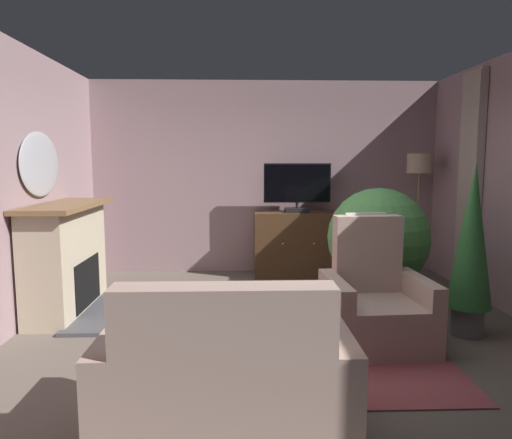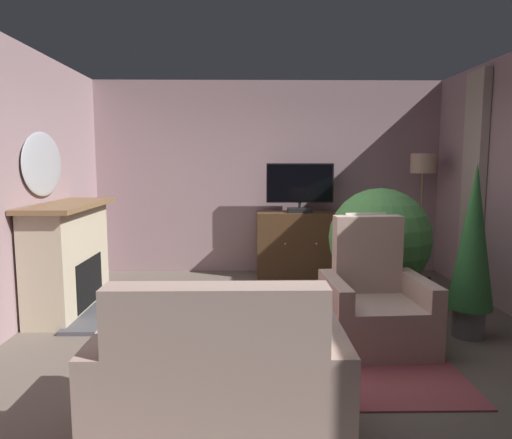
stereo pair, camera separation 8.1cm
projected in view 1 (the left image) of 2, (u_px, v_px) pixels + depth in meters
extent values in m
cube|color=#665B51|center=(280.00, 341.00, 4.36)|extent=(5.66, 6.13, 0.04)
cube|color=gray|center=(265.00, 178.00, 6.98)|extent=(5.66, 0.10, 2.81)
cube|color=#B2A393|center=(471.00, 170.00, 5.76)|extent=(0.10, 0.44, 2.36)
cube|color=#9E474C|center=(303.00, 354.00, 4.01)|extent=(2.40, 1.86, 0.01)
cube|color=#4C4C51|center=(107.00, 308.00, 5.21)|extent=(0.50, 1.63, 0.04)
cube|color=beige|center=(66.00, 260.00, 5.13)|extent=(0.44, 1.43, 1.15)
cube|color=black|center=(84.00, 282.00, 5.17)|extent=(0.10, 0.80, 0.52)
cube|color=olive|center=(67.00, 206.00, 5.06)|extent=(0.56, 1.59, 0.05)
ellipsoid|color=#B2B7BF|center=(40.00, 164.00, 4.99)|extent=(0.06, 0.99, 0.69)
cube|color=#352315|center=(296.00, 273.00, 6.82)|extent=(1.15, 0.43, 0.06)
cube|color=#4C331E|center=(296.00, 244.00, 6.76)|extent=(1.21, 0.49, 0.93)
sphere|color=tan|center=(283.00, 244.00, 6.49)|extent=(0.03, 0.03, 0.03)
sphere|color=tan|center=(314.00, 244.00, 6.51)|extent=(0.03, 0.03, 0.03)
cube|color=black|center=(297.00, 210.00, 6.65)|extent=(0.34, 0.20, 0.06)
cylinder|color=black|center=(297.00, 205.00, 6.64)|extent=(0.04, 0.04, 0.08)
cube|color=black|center=(297.00, 183.00, 6.60)|extent=(0.94, 0.05, 0.55)
cube|color=black|center=(297.00, 183.00, 6.58)|extent=(0.90, 0.01, 0.51)
cube|color=brown|center=(222.00, 305.00, 4.12)|extent=(1.00, 0.53, 0.03)
cylinder|color=brown|center=(268.00, 319.00, 4.37)|extent=(0.04, 0.04, 0.38)
cylinder|color=brown|center=(174.00, 322.00, 4.28)|extent=(0.04, 0.04, 0.38)
cylinder|color=brown|center=(273.00, 333.00, 4.01)|extent=(0.04, 0.04, 0.38)
cylinder|color=brown|center=(171.00, 337.00, 3.93)|extent=(0.04, 0.04, 0.38)
cube|color=black|center=(245.00, 298.00, 4.25)|extent=(0.17, 0.06, 0.02)
cube|color=silver|center=(216.00, 300.00, 4.20)|extent=(0.31, 0.24, 0.01)
cube|color=#BC9E8E|center=(227.00, 399.00, 2.83)|extent=(1.16, 0.90, 0.44)
cube|color=#BC9E8E|center=(224.00, 340.00, 2.43)|extent=(1.16, 0.20, 0.58)
cube|color=#BC9E8E|center=(117.00, 383.00, 2.80)|extent=(0.15, 0.90, 0.66)
cube|color=#BC9E8E|center=(335.00, 380.00, 2.84)|extent=(0.15, 0.90, 0.66)
cube|color=slate|center=(195.00, 355.00, 2.65)|extent=(0.38, 0.18, 0.36)
cube|color=#BC9E8E|center=(377.00, 323.00, 4.17)|extent=(0.67, 0.85, 0.43)
cube|color=#BC9E8E|center=(367.00, 253.00, 4.42)|extent=(0.63, 0.22, 0.72)
cube|color=#BC9E8E|center=(418.00, 311.00, 4.20)|extent=(0.18, 0.82, 0.63)
cube|color=#BC9E8E|center=(335.00, 314.00, 4.13)|extent=(0.18, 0.82, 0.63)
cube|color=white|center=(365.00, 225.00, 4.45)|extent=(0.39, 0.04, 0.24)
cylinder|color=slate|center=(467.00, 321.00, 4.46)|extent=(0.29, 0.29, 0.28)
cone|color=#2D6B33|center=(472.00, 236.00, 4.36)|extent=(0.41, 0.41, 1.36)
cylinder|color=#99664C|center=(376.00, 296.00, 5.24)|extent=(0.42, 0.42, 0.31)
sphere|color=#4C8E47|center=(378.00, 238.00, 5.16)|extent=(1.11, 1.11, 1.11)
cylinder|color=beige|center=(375.00, 279.00, 5.87)|extent=(0.35, 0.35, 0.37)
cylinder|color=brown|center=(376.00, 242.00, 5.82)|extent=(0.06, 0.06, 0.56)
cube|color=#4C8E47|center=(397.00, 217.00, 5.78)|extent=(0.48, 0.09, 0.20)
cube|color=#4C8E47|center=(379.00, 215.00, 5.93)|extent=(0.22, 0.33, 0.14)
cube|color=#4C8E47|center=(365.00, 216.00, 5.91)|extent=(0.29, 0.32, 0.09)
cube|color=#4C8E47|center=(364.00, 217.00, 5.76)|extent=(0.31, 0.09, 0.14)
cube|color=#4C8E47|center=(369.00, 219.00, 5.60)|extent=(0.35, 0.40, 0.11)
cube|color=#4C8E47|center=(389.00, 219.00, 5.56)|extent=(0.23, 0.46, 0.09)
ellipsoid|color=tan|center=(183.00, 299.00, 5.29)|extent=(0.37, 0.40, 0.21)
sphere|color=tan|center=(169.00, 301.00, 5.10)|extent=(0.16, 0.16, 0.16)
cone|color=tan|center=(172.00, 295.00, 5.07)|extent=(0.04, 0.04, 0.04)
cone|color=tan|center=(166.00, 294.00, 5.12)|extent=(0.04, 0.04, 0.04)
cylinder|color=tan|center=(201.00, 297.00, 5.50)|extent=(0.16, 0.20, 0.06)
cylinder|color=#4C4233|center=(415.00, 276.00, 6.71)|extent=(0.33, 0.33, 0.04)
cylinder|color=olive|center=(417.00, 226.00, 6.62)|extent=(0.03, 0.03, 1.49)
cylinder|color=tan|center=(420.00, 163.00, 6.51)|extent=(0.35, 0.35, 0.27)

